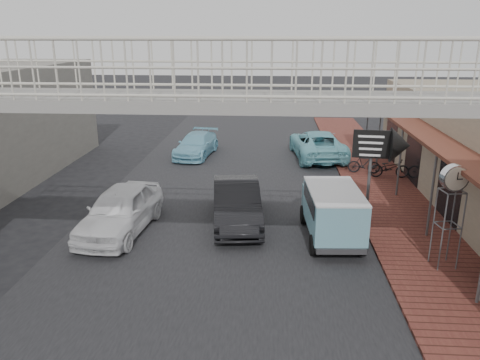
# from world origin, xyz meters

# --- Properties ---
(ground) EXTENTS (120.00, 120.00, 0.00)m
(ground) POSITION_xyz_m (0.00, 0.00, 0.00)
(ground) COLOR black
(ground) RESTS_ON ground
(road_strip) EXTENTS (10.00, 60.00, 0.01)m
(road_strip) POSITION_xyz_m (0.00, 0.00, 0.01)
(road_strip) COLOR black
(road_strip) RESTS_ON ground
(sidewalk) EXTENTS (3.00, 40.00, 0.10)m
(sidewalk) POSITION_xyz_m (6.50, 3.00, 0.05)
(sidewalk) COLOR brown
(sidewalk) RESTS_ON ground
(footbridge) EXTENTS (16.40, 2.40, 6.34)m
(footbridge) POSITION_xyz_m (0.00, -4.00, 3.18)
(footbridge) COLOR gray
(footbridge) RESTS_ON ground
(white_hatchback) EXTENTS (2.22, 4.65, 1.53)m
(white_hatchback) POSITION_xyz_m (-3.23, 0.83, 0.77)
(white_hatchback) COLOR white
(white_hatchback) RESTS_ON ground
(dark_sedan) EXTENTS (2.11, 4.68, 1.49)m
(dark_sedan) POSITION_xyz_m (0.59, 1.87, 0.74)
(dark_sedan) COLOR black
(dark_sedan) RESTS_ON ground
(angkot_curb) EXTENTS (2.99, 5.53, 1.47)m
(angkot_curb) POSITION_xyz_m (4.20, 11.10, 0.74)
(angkot_curb) COLOR #7CCDD8
(angkot_curb) RESTS_ON ground
(angkot_far) EXTENTS (2.23, 4.36, 1.21)m
(angkot_far) POSITION_xyz_m (-2.32, 11.08, 0.61)
(angkot_far) COLOR #7FC5DD
(angkot_far) RESTS_ON ground
(angkot_van) EXTENTS (1.84, 3.66, 1.75)m
(angkot_van) POSITION_xyz_m (3.76, 0.72, 1.11)
(angkot_van) COLOR black
(angkot_van) RESTS_ON ground
(motorcycle_near) EXTENTS (1.77, 0.65, 0.92)m
(motorcycle_near) POSITION_xyz_m (7.15, 7.41, 0.56)
(motorcycle_near) COLOR black
(motorcycle_near) RESTS_ON sidewalk
(motorcycle_far) EXTENTS (1.53, 0.63, 0.89)m
(motorcycle_far) POSITION_xyz_m (6.11, 8.03, 0.55)
(motorcycle_far) COLOR black
(motorcycle_far) RESTS_ON sidewalk
(street_clock) EXTENTS (0.76, 0.66, 2.98)m
(street_clock) POSITION_xyz_m (6.70, -1.08, 2.57)
(street_clock) COLOR #59595B
(street_clock) RESTS_ON sidewalk
(arrow_sign) EXTENTS (1.95, 1.25, 3.30)m
(arrow_sign) POSITION_xyz_m (6.00, 2.30, 2.76)
(arrow_sign) COLOR #59595B
(arrow_sign) RESTS_ON sidewalk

